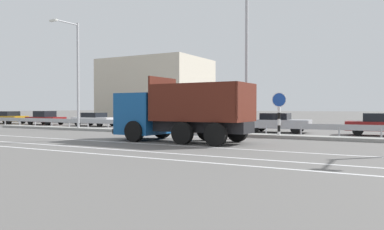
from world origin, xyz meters
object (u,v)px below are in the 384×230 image
at_px(parked_car_5, 277,122).
at_px(parked_car_4, 210,120).
at_px(parked_car_6, 379,124).
at_px(median_road_sign, 279,114).
at_px(street_lamp_2, 246,46).
at_px(parked_car_0, 7,117).
at_px(parked_car_3, 149,119).
at_px(parked_car_2, 95,119).
at_px(dump_truck, 168,116).
at_px(street_lamp_1, 76,70).
at_px(parked_car_1, 45,118).

bearing_deg(parked_car_5, parked_car_4, -93.78).
bearing_deg(parked_car_5, parked_car_6, 86.16).
bearing_deg(median_road_sign, street_lamp_2, -175.30).
xyz_separation_m(parked_car_4, parked_car_6, (11.44, 0.01, -0.06)).
bearing_deg(street_lamp_2, parked_car_0, 170.69).
bearing_deg(parked_car_3, parked_car_0, -90.21).
xyz_separation_m(street_lamp_2, parked_car_0, (-28.56, 4.68, -4.59)).
relative_size(parked_car_2, parked_car_6, 1.22).
distance_m(dump_truck, parked_car_4, 9.36).
height_order(median_road_sign, parked_car_3, median_road_sign).
relative_size(dump_truck, parked_car_6, 1.82).
distance_m(median_road_sign, street_lamp_2, 4.36).
relative_size(street_lamp_1, parked_car_4, 2.01).
bearing_deg(parked_car_0, median_road_sign, -100.33).
bearing_deg(parked_car_5, street_lamp_2, -10.10).
distance_m(street_lamp_1, parked_car_5, 15.29).
bearing_deg(parked_car_2, parked_car_6, 92.56).
bearing_deg(parked_car_1, parked_car_3, 89.28).
relative_size(dump_truck, parked_car_3, 1.69).
distance_m(street_lamp_2, parked_car_6, 9.46).
xyz_separation_m(parked_car_3, parked_car_6, (16.93, 0.10, -0.05)).
height_order(street_lamp_2, parked_car_0, street_lamp_2).
distance_m(dump_truck, parked_car_0, 27.56).
bearing_deg(parked_car_3, parked_car_2, -95.76).
bearing_deg(street_lamp_1, parked_car_4, 28.66).
xyz_separation_m(dump_truck, median_road_sign, (4.48, 4.56, 0.11)).
bearing_deg(parked_car_2, parked_car_4, 91.21).
bearing_deg(parked_car_2, street_lamp_2, 76.37).
bearing_deg(median_road_sign, parked_car_0, 171.56).
bearing_deg(parked_car_6, median_road_sign, -49.18).
bearing_deg(dump_truck, parked_car_4, 13.85).
relative_size(parked_car_0, parked_car_2, 1.00).
xyz_separation_m(street_lamp_1, parked_car_1, (-9.40, 4.99, -3.85)).
relative_size(dump_truck, street_lamp_2, 0.75).
distance_m(median_road_sign, parked_car_2, 19.35).
distance_m(parked_car_1, parked_car_3, 12.74).
height_order(street_lamp_1, parked_car_0, street_lamp_1).
bearing_deg(parked_car_4, parked_car_3, 90.01).
distance_m(median_road_sign, parked_car_0, 30.84).
relative_size(street_lamp_1, parked_car_6, 2.07).
bearing_deg(parked_car_2, dump_truck, 59.56).
bearing_deg(median_road_sign, parked_car_1, 169.22).
distance_m(street_lamp_1, parked_car_1, 11.32).
height_order(street_lamp_2, parked_car_6, street_lamp_2).
xyz_separation_m(street_lamp_1, street_lamp_2, (13.47, 0.11, 0.73)).
distance_m(parked_car_0, parked_car_1, 5.69).
distance_m(parked_car_5, parked_car_6, 6.28).
bearing_deg(dump_truck, median_road_sign, -43.65).
height_order(parked_car_3, parked_car_6, parked_car_3).
height_order(parked_car_2, parked_car_5, parked_car_5).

